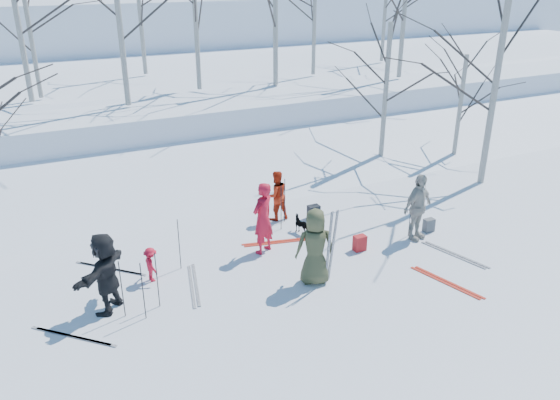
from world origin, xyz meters
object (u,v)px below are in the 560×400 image
skier_red_seated (151,265)px  skier_grey_west (106,273)px  skier_redor_behind (276,195)px  backpack_grey (429,225)px  skier_olive_center (315,247)px  backpack_red (360,243)px  backpack_dark (314,212)px  skier_red_north (263,218)px  dog (302,225)px  skier_cream_east (418,207)px

skier_red_seated → skier_grey_west: 1.45m
skier_redor_behind → backpack_grey: size_ratio=3.96×
skier_olive_center → skier_redor_behind: (0.73, 3.56, -0.18)m
backpack_red → backpack_dark: bearing=92.3°
skier_red_north → dog: size_ratio=3.26×
backpack_grey → skier_redor_behind: bearing=142.8°
skier_grey_west → backpack_dark: (6.31, 2.14, -0.72)m
skier_grey_west → backpack_red: bearing=129.9°
skier_redor_behind → dog: skier_redor_behind is taller
dog → backpack_grey: dog is taller
skier_olive_center → dog: bearing=-92.9°
skier_redor_behind → backpack_grey: (3.50, -2.66, -0.56)m
skier_grey_west → skier_cream_east: bearing=129.5°
backpack_red → backpack_grey: (2.38, 0.07, -0.02)m
backpack_red → skier_olive_center: bearing=-155.7°
skier_grey_west → dog: bearing=145.7°
skier_cream_east → dog: (-2.60, 1.68, -0.69)m
skier_olive_center → backpack_grey: size_ratio=4.90×
skier_red_seated → backpack_grey: (7.66, -0.85, -0.24)m
skier_olive_center → skier_red_north: bearing=-57.0°
skier_red_seated → dog: skier_red_seated is taller
skier_olive_center → dog: 2.70m
backpack_grey → skier_grey_west: bearing=179.5°
skier_cream_east → backpack_red: (-1.75, 0.10, -0.73)m
skier_red_north → skier_red_seated: (-2.97, -0.14, -0.53)m
skier_red_north → skier_cream_east: bearing=136.7°
backpack_red → skier_red_seated: bearing=170.0°
skier_olive_center → skier_red_seated: (-3.43, 1.76, -0.50)m
skier_olive_center → dog: size_ratio=3.15×
skier_grey_west → backpack_dark: 6.70m
skier_olive_center → backpack_dark: skier_olive_center is taller
skier_redor_behind → skier_cream_east: (2.87, -2.83, 0.18)m
backpack_red → backpack_dark: backpack_red is taller
skier_redor_behind → backpack_grey: bearing=143.1°
backpack_grey → backpack_dark: bearing=138.1°
skier_redor_behind → backpack_red: (1.12, -2.73, -0.54)m
backpack_grey → skier_red_north: bearing=168.1°
skier_red_north → skier_redor_behind: 2.06m
backpack_grey → dog: bearing=155.0°
skier_cream_east → backpack_grey: skier_cream_east is taller
skier_redor_behind → skier_cream_east: 4.03m
skier_redor_behind → skier_olive_center: bearing=78.7°
skier_red_north → backpack_dark: size_ratio=4.82×
skier_red_seated → dog: size_ratio=1.45×
skier_redor_behind → backpack_red: size_ratio=3.59×
dog → backpack_dark: bearing=-158.0°
skier_red_seated → skier_olive_center: bearing=-124.4°
skier_red_north → skier_olive_center: bearing=76.3°
dog → backpack_dark: (0.76, 0.71, -0.05)m
skier_red_north → skier_grey_west: 4.20m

